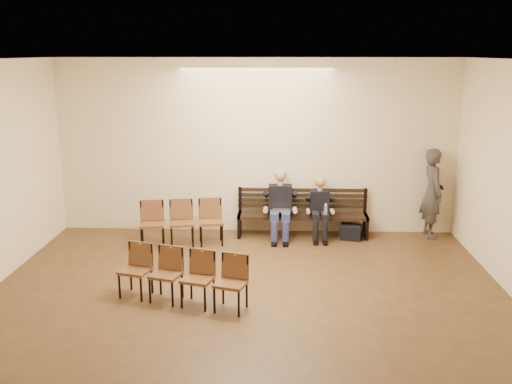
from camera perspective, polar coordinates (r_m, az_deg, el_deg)
ground at (r=7.27m, az=-1.69°, el=-15.91°), size 10.00×10.00×0.00m
room_walls at (r=7.18m, az=-1.39°, el=5.26°), size 8.02×10.01×3.51m
bench at (r=11.47m, az=4.65°, el=-3.33°), size 2.60×0.90×0.45m
seated_man at (r=11.21m, az=2.43°, el=-1.26°), size 0.57×0.79×1.37m
seated_woman at (r=11.28m, az=6.39°, el=-1.98°), size 0.47×0.65×1.09m
laptop at (r=11.12m, az=2.56°, el=-1.95°), size 0.38×0.31×0.26m
water_bottle at (r=11.02m, az=6.96°, el=-2.29°), size 0.07×0.07×0.22m
bag at (r=11.41m, az=9.45°, el=-3.97°), size 0.45×0.36×0.29m
passerby at (r=11.74m, az=17.27°, el=0.54°), size 0.55×0.79×2.05m
chair_row_front at (r=10.93m, az=-7.44°, el=-3.12°), size 1.63×0.75×0.87m
chair_row_back at (r=8.49m, az=-7.46°, el=-8.44°), size 2.01×0.98×0.81m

